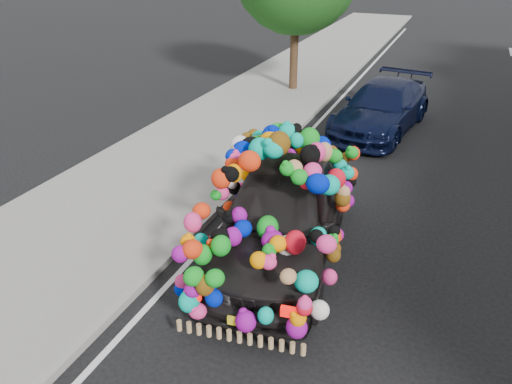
{
  "coord_description": "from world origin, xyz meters",
  "views": [
    {
      "loc": [
        1.72,
        -7.06,
        4.87
      ],
      "look_at": [
        -1.23,
        -0.03,
        0.98
      ],
      "focal_mm": 35.0,
      "sensor_mm": 36.0,
      "label": 1
    }
  ],
  "objects": [
    {
      "name": "sidewalk",
      "position": [
        -4.3,
        0.0,
        0.06
      ],
      "size": [
        4.0,
        60.0,
        0.12
      ],
      "primitive_type": "cube",
      "color": "gray",
      "rests_on": "ground"
    },
    {
      "name": "plush_art_car",
      "position": [
        -0.68,
        -0.27,
        1.15
      ],
      "size": [
        2.84,
        5.08,
        2.23
      ],
      "rotation": [
        0.0,
        0.0,
        0.13
      ],
      "color": "black",
      "rests_on": "ground"
    },
    {
      "name": "kerb",
      "position": [
        -2.35,
        0.0,
        0.07
      ],
      "size": [
        0.15,
        60.0,
        0.13
      ],
      "primitive_type": "cube",
      "color": "gray",
      "rests_on": "ground"
    },
    {
      "name": "ground",
      "position": [
        0.0,
        0.0,
        0.0
      ],
      "size": [
        100.0,
        100.0,
        0.0
      ],
      "primitive_type": "plane",
      "color": "black",
      "rests_on": "ground"
    },
    {
      "name": "navy_sedan",
      "position": [
        -0.24,
        6.69,
        0.66
      ],
      "size": [
        2.46,
        4.75,
        1.32
      ],
      "primitive_type": "imported",
      "rotation": [
        0.0,
        0.0,
        -0.14
      ],
      "color": "black",
      "rests_on": "ground"
    }
  ]
}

